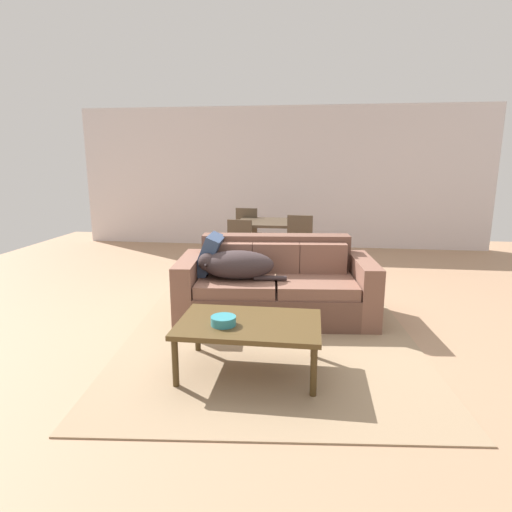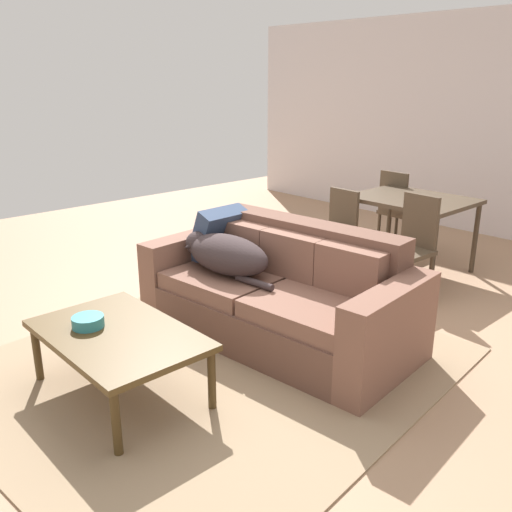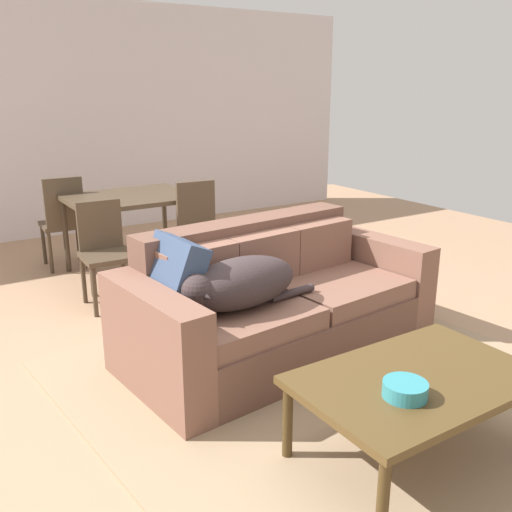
{
  "view_description": "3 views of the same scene",
  "coord_description": "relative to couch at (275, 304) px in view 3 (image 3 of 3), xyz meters",
  "views": [
    {
      "loc": [
        0.66,
        -4.51,
        1.7
      ],
      "look_at": [
        0.09,
        -0.24,
        0.72
      ],
      "focal_mm": 29.98,
      "sensor_mm": 36.0,
      "label": 1
    },
    {
      "loc": [
        3.0,
        -2.79,
        1.92
      ],
      "look_at": [
        0.12,
        -0.14,
        0.64
      ],
      "focal_mm": 38.59,
      "sensor_mm": 36.0,
      "label": 2
    },
    {
      "loc": [
        -1.74,
        -2.93,
        1.74
      ],
      "look_at": [
        0.15,
        0.01,
        0.68
      ],
      "focal_mm": 39.66,
      "sensor_mm": 36.0,
      "label": 3
    }
  ],
  "objects": [
    {
      "name": "ground_plane",
      "position": [
        -0.28,
        0.02,
        -0.33
      ],
      "size": [
        10.0,
        10.0,
        0.0
      ],
      "primitive_type": "plane",
      "color": "tan"
    },
    {
      "name": "back_partition",
      "position": [
        -0.28,
        4.02,
        1.02
      ],
      "size": [
        8.0,
        0.12,
        2.7
      ],
      "primitive_type": "cube",
      "color": "silver",
      "rests_on": "ground"
    },
    {
      "name": "area_rug",
      "position": [
        0.01,
        -0.69,
        -0.33
      ],
      "size": [
        3.03,
        3.32,
        0.01
      ],
      "primitive_type": "cube",
      "rotation": [
        0.0,
        0.0,
        0.1
      ],
      "color": "#9F8465",
      "rests_on": "ground"
    },
    {
      "name": "couch",
      "position": [
        0.0,
        0.0,
        0.0
      ],
      "size": [
        2.17,
        1.17,
        0.86
      ],
      "rotation": [
        0.0,
        0.0,
        0.1
      ],
      "color": "brown",
      "rests_on": "ground"
    },
    {
      "name": "dog_on_left_cushion",
      "position": [
        -0.41,
        -0.21,
        0.29
      ],
      "size": [
        0.93,
        0.44,
        0.3
      ],
      "rotation": [
        0.0,
        0.0,
        0.1
      ],
      "color": "#392D2E",
      "rests_on": "couch"
    },
    {
      "name": "throw_pillow_by_left_arm",
      "position": [
        -0.74,
        -0.01,
        0.34
      ],
      "size": [
        0.33,
        0.46,
        0.47
      ],
      "primitive_type": "cube",
      "rotation": [
        0.0,
        0.39,
        0.04
      ],
      "color": "#354665",
      "rests_on": "couch"
    },
    {
      "name": "coffee_table",
      "position": [
        -0.1,
        -1.33,
        0.06
      ],
      "size": [
        1.13,
        0.73,
        0.43
      ],
      "color": "#513B1D",
      "rests_on": "ground"
    },
    {
      "name": "bowl_on_coffee_table",
      "position": [
        -0.29,
        -1.42,
        0.14
      ],
      "size": [
        0.2,
        0.2,
        0.07
      ],
      "primitive_type": "cylinder",
      "color": "teal",
      "rests_on": "coffee_table"
    },
    {
      "name": "dining_table",
      "position": [
        -0.22,
        2.08,
        0.35
      ],
      "size": [
        1.13,
        0.91,
        0.76
      ],
      "color": "#49392A",
      "rests_on": "ground"
    },
    {
      "name": "dining_chair_near_left",
      "position": [
        -0.67,
        1.45,
        0.14
      ],
      "size": [
        0.42,
        0.42,
        0.85
      ],
      "rotation": [
        0.0,
        0.0,
        -0.04
      ],
      "color": "#49392A",
      "rests_on": "ground"
    },
    {
      "name": "dining_chair_near_right",
      "position": [
        0.2,
        1.44,
        0.18
      ],
      "size": [
        0.43,
        0.43,
        0.93
      ],
      "rotation": [
        0.0,
        0.0,
        -0.07
      ],
      "color": "#49392A",
      "rests_on": "ground"
    },
    {
      "name": "dining_chair_far_left",
      "position": [
        -0.71,
        2.6,
        0.17
      ],
      "size": [
        0.42,
        0.42,
        0.91
      ],
      "rotation": [
        0.0,
        0.0,
        3.09
      ],
      "color": "#49392A",
      "rests_on": "ground"
    }
  ]
}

